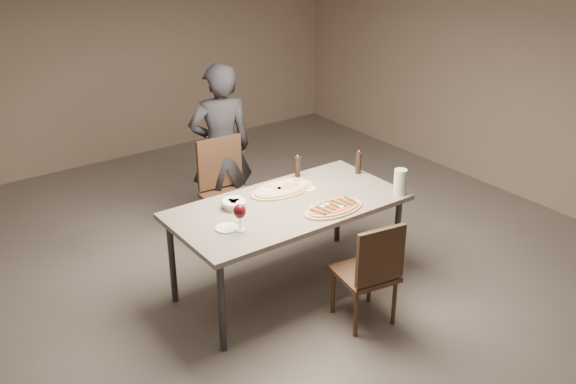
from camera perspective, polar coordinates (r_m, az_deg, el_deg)
room at (r=4.62m, az=-0.00°, el=6.21°), size 7.00×7.00×7.00m
dining_table at (r=4.89m, az=-0.00°, el=-1.67°), size 1.80×0.90×0.75m
zucchini_pizza at (r=4.78m, az=4.08°, el=-1.41°), size 0.50×0.28×0.05m
ham_pizza at (r=5.08m, az=-0.51°, el=0.29°), size 0.56×0.31×0.04m
bread_basket at (r=4.80m, az=-4.85°, el=-0.99°), size 0.19×0.19×0.07m
oil_dish at (r=5.10m, az=1.79°, el=0.29°), size 0.13×0.13×0.01m
pepper_mill_left at (r=5.31m, az=0.85°, el=2.29°), size 0.05×0.05×0.19m
pepper_mill_right at (r=5.41m, az=6.29°, el=2.62°), size 0.05×0.05×0.21m
carafe at (r=5.06m, az=9.93°, el=0.89°), size 0.10×0.10×0.21m
wine_glass at (r=4.44m, az=-4.31°, el=-1.81°), size 0.09×0.09×0.20m
side_plate at (r=4.53m, az=-5.47°, el=-3.21°), size 0.16×0.16×0.01m
chair_near at (r=4.62m, az=7.40°, el=-6.80°), size 0.46×0.46×0.84m
chair_far at (r=5.75m, az=-5.53°, el=0.60°), size 0.48×0.48×0.94m
diner at (r=5.86m, az=-5.98°, el=3.85°), size 0.65×0.51×1.58m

